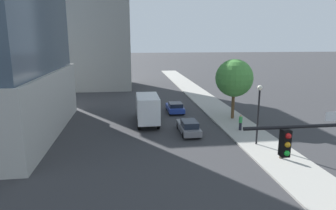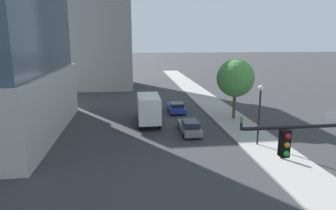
% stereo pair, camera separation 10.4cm
% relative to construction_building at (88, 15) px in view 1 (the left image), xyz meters
% --- Properties ---
extents(sidewalk, '(4.15, 120.00, 0.15)m').
position_rel_construction_building_xyz_m(sidewalk, '(18.91, -32.57, -13.48)').
color(sidewalk, '#9E9B93').
rests_on(sidewalk, ground).
extents(construction_building, '(26.47, 14.73, 32.95)m').
position_rel_construction_building_xyz_m(construction_building, '(0.00, 0.00, 0.00)').
color(construction_building, gray).
rests_on(construction_building, ground).
extents(street_lamp, '(0.44, 0.44, 5.28)m').
position_rel_construction_building_xyz_m(street_lamp, '(18.39, -35.64, -9.91)').
color(street_lamp, black).
rests_on(street_lamp, sidewalk).
extents(street_tree, '(4.31, 4.31, 6.91)m').
position_rel_construction_building_xyz_m(street_tree, '(19.30, -26.82, -8.67)').
color(street_tree, brown).
rests_on(street_tree, sidewalk).
extents(car_blue, '(1.94, 4.18, 1.33)m').
position_rel_construction_building_xyz_m(car_blue, '(13.12, -22.59, -12.89)').
color(car_blue, '#233D9E').
rests_on(car_blue, ground).
extents(car_gray, '(1.75, 4.75, 1.43)m').
position_rel_construction_building_xyz_m(car_gray, '(13.12, -31.42, -12.86)').
color(car_gray, slate).
rests_on(car_gray, ground).
extents(box_truck, '(2.32, 7.06, 3.33)m').
position_rel_construction_building_xyz_m(box_truck, '(9.25, -27.36, -11.70)').
color(box_truck, silver).
rests_on(box_truck, ground).
extents(pedestrian_yellow_shirt, '(0.34, 0.34, 1.66)m').
position_rel_construction_building_xyz_m(pedestrian_yellow_shirt, '(18.98, -38.95, -12.56)').
color(pedestrian_yellow_shirt, brown).
rests_on(pedestrian_yellow_shirt, sidewalk).
extents(pedestrian_green_shirt, '(0.34, 0.34, 1.61)m').
position_rel_construction_building_xyz_m(pedestrian_green_shirt, '(18.49, -31.47, -12.59)').
color(pedestrian_green_shirt, black).
rests_on(pedestrian_green_shirt, sidewalk).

